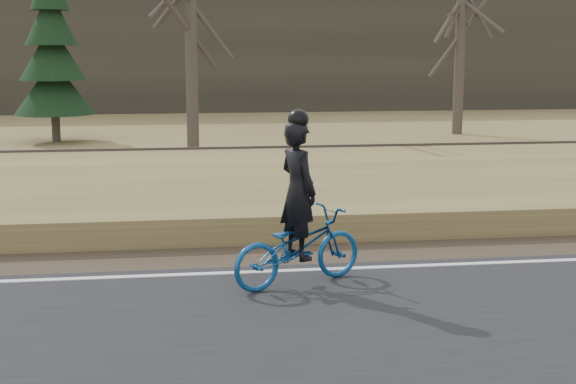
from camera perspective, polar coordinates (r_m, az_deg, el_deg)
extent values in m
plane|color=olive|center=(10.79, -0.36, -6.25)|extent=(120.00, 120.00, 0.00)
cube|color=black|center=(8.44, 1.90, -10.82)|extent=(120.00, 6.00, 0.06)
cube|color=silver|center=(10.96, -0.49, -5.63)|extent=(120.00, 0.12, 0.01)
cube|color=#473A2B|center=(11.93, -1.11, -4.53)|extent=(120.00, 1.60, 0.04)
cube|color=olive|center=(14.80, -2.49, -0.85)|extent=(120.00, 5.00, 0.44)
cube|color=slate|center=(18.53, -3.60, 1.41)|extent=(120.00, 3.00, 0.45)
cube|color=black|center=(18.48, -3.61, 2.31)|extent=(120.00, 2.40, 0.14)
cube|color=brown|center=(17.75, -3.44, 2.46)|extent=(120.00, 0.07, 0.15)
cube|color=brown|center=(19.18, -3.77, 3.03)|extent=(120.00, 0.07, 0.15)
cube|color=#383328|center=(40.28, -6.04, 10.09)|extent=(120.00, 4.00, 6.00)
imported|color=navy|center=(10.25, 0.71, -3.94)|extent=(1.97, 1.36, 0.98)
imported|color=black|center=(10.10, 0.72, 0.10)|extent=(0.64, 0.75, 1.75)
sphere|color=black|center=(9.98, 0.73, 5.17)|extent=(0.26, 0.26, 0.26)
cylinder|color=#4A4136|center=(23.16, -6.94, 11.80)|extent=(0.36, 0.36, 7.45)
cylinder|color=#4A4136|center=(29.40, 12.19, 11.36)|extent=(0.36, 0.36, 7.52)
cylinder|color=#4A4136|center=(27.50, -16.19, 4.71)|extent=(0.28, 0.28, 1.21)
cone|color=black|center=(27.42, -16.31, 7.18)|extent=(2.60, 2.60, 1.77)
cone|color=black|center=(27.39, -16.43, 9.50)|extent=(2.15, 2.15, 1.77)
cone|color=black|center=(27.41, -16.55, 11.82)|extent=(1.70, 1.70, 1.77)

